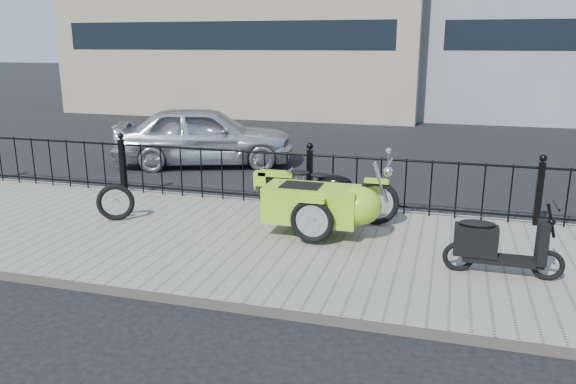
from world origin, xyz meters
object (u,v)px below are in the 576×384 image
(motorcycle_sidecar, at_px, (326,202))
(scooter, at_px, (495,246))
(sedan_car, at_px, (205,136))
(spare_tire, at_px, (116,202))

(motorcycle_sidecar, relative_size, scooter, 1.68)
(sedan_car, bearing_deg, spare_tire, 168.58)
(motorcycle_sidecar, height_order, scooter, motorcycle_sidecar)
(scooter, xyz_separation_m, spare_tire, (-5.43, 0.59, -0.07))
(motorcycle_sidecar, height_order, spare_tire, motorcycle_sidecar)
(motorcycle_sidecar, distance_m, sedan_car, 5.76)
(spare_tire, bearing_deg, scooter, -6.17)
(scooter, xyz_separation_m, sedan_car, (-6.02, 5.19, 0.21))
(motorcycle_sidecar, bearing_deg, spare_tire, -174.82)
(spare_tire, xyz_separation_m, sedan_car, (-0.60, 4.60, 0.28))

